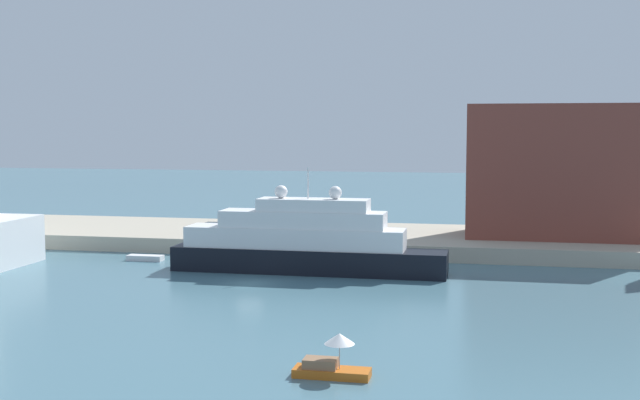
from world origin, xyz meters
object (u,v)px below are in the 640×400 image
parked_car (217,228)px  harbor_building (559,171)px  mooring_bollard (352,240)px  small_motorboat (332,361)px  large_yacht (304,243)px  person_figure (262,228)px  work_barge (145,258)px

parked_car → harbor_building: bearing=6.6°
parked_car → mooring_bollard: (18.09, -5.20, -0.21)m
small_motorboat → parked_car: parked_car is taller
large_yacht → mooring_bollard: size_ratio=42.25×
large_yacht → small_motorboat: (9.59, -34.03, -2.12)m
harbor_building → person_figure: (-35.62, -5.23, -7.22)m
small_motorboat → work_barge: (-28.81, 37.66, -0.68)m
harbor_building → parked_car: (-41.63, -4.80, -7.42)m
person_figure → mooring_bollard: person_figure is taller
small_motorboat → harbor_building: harbor_building is taller
harbor_building → parked_car: bearing=-173.4°
small_motorboat → parked_car: (-24.33, 49.39, 1.37)m
large_yacht → person_figure: size_ratio=17.59×
person_figure → mooring_bollard: 13.00m
large_yacht → person_figure: large_yacht is taller
large_yacht → person_figure: (-8.73, 14.93, -0.55)m
large_yacht → mooring_bollard: (3.35, 10.16, -0.96)m
harbor_building → large_yacht: bearing=-143.1°
parked_car → mooring_bollard: parked_car is taller
parked_car → person_figure: (6.01, -0.43, 0.20)m
mooring_bollard → person_figure: bearing=158.5°
work_barge → mooring_bollard: (22.57, 6.53, 1.83)m
harbor_building → parked_car: size_ratio=5.00×
large_yacht → harbor_building: size_ratio=1.31×
parked_car → person_figure: person_figure is taller
mooring_bollard → large_yacht: bearing=-108.3°
work_barge → parked_car: bearing=69.1°
small_motorboat → parked_car: size_ratio=1.06×
work_barge → person_figure: (10.49, 11.30, 2.24)m
large_yacht → harbor_building: bearing=36.9°
harbor_building → person_figure: harbor_building is taller
work_barge → small_motorboat: bearing=-52.6°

